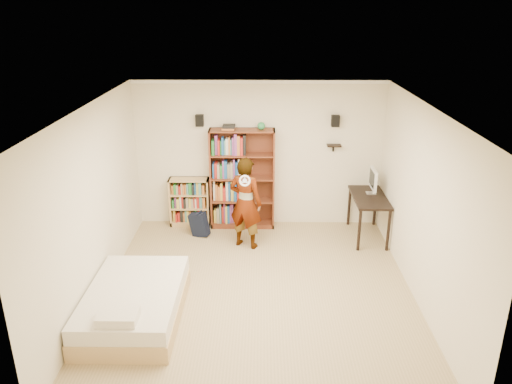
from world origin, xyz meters
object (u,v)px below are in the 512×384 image
(person, at_px, (246,203))
(tall_bookshelf, at_px, (242,179))
(computer_desk, at_px, (368,217))
(daybed, at_px, (134,300))
(low_bookshelf, at_px, (190,202))

(person, bearing_deg, tall_bookshelf, -60.66)
(computer_desk, height_order, person, person)
(tall_bookshelf, relative_size, daybed, 0.99)
(tall_bookshelf, relative_size, low_bookshelf, 2.02)
(low_bookshelf, distance_m, daybed, 3.03)
(low_bookshelf, bearing_deg, person, -38.83)
(tall_bookshelf, xyz_separation_m, person, (0.09, -0.84, -0.13))
(tall_bookshelf, height_order, computer_desk, tall_bookshelf)
(person, bearing_deg, daybed, 80.07)
(low_bookshelf, relative_size, person, 0.57)
(computer_desk, relative_size, person, 0.72)
(tall_bookshelf, bearing_deg, person, -84.12)
(low_bookshelf, relative_size, computer_desk, 0.80)
(computer_desk, bearing_deg, person, -169.88)
(tall_bookshelf, relative_size, computer_desk, 1.62)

